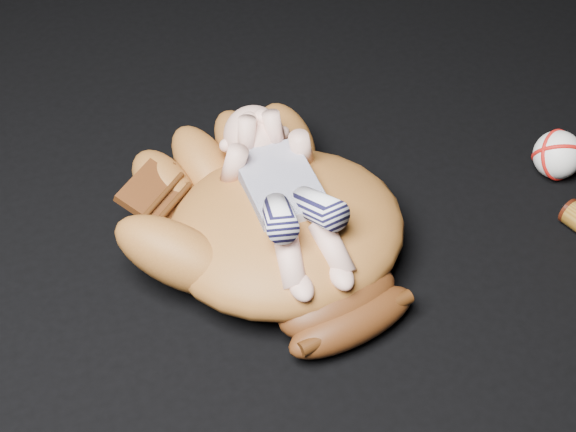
{
  "coord_description": "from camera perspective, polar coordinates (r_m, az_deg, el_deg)",
  "views": [
    {
      "loc": [
        -0.42,
        -0.65,
        0.93
      ],
      "look_at": [
        -0.13,
        0.18,
        0.08
      ],
      "focal_mm": 55.0,
      "sensor_mm": 36.0,
      "label": 1
    }
  ],
  "objects": [
    {
      "name": "baseball_glove",
      "position": [
        1.23,
        -0.15,
        -0.3
      ],
      "size": [
        0.52,
        0.57,
        0.15
      ],
      "primitive_type": null,
      "rotation": [
        0.0,
        0.0,
        0.22
      ],
      "color": "brown",
      "rests_on": "ground"
    },
    {
      "name": "newborn_baby",
      "position": [
        1.2,
        -0.1,
        1.45
      ],
      "size": [
        0.16,
        0.34,
        0.14
      ],
      "primitive_type": null,
      "rotation": [
        0.0,
        0.0,
        0.01
      ],
      "color": "#E1A691",
      "rests_on": "baseball_glove"
    },
    {
      "name": "baseball",
      "position": [
        1.45,
        17.05,
        3.8
      ],
      "size": [
        0.08,
        0.08,
        0.08
      ],
      "primitive_type": "sphere",
      "rotation": [
        0.0,
        0.0,
        0.01
      ],
      "color": "white",
      "rests_on": "ground"
    }
  ]
}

